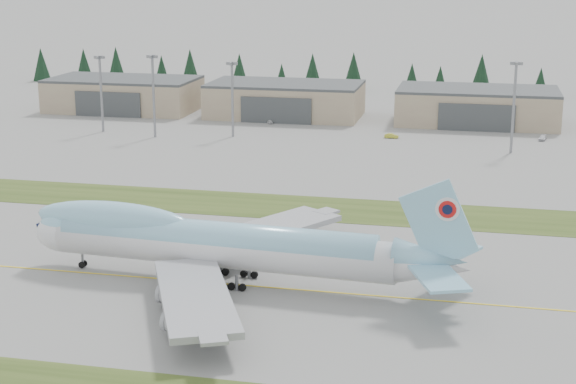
% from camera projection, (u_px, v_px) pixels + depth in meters
% --- Properties ---
extents(ground, '(7000.00, 7000.00, 0.00)m').
position_uv_depth(ground, '(171.00, 280.00, 137.69)').
color(ground, slate).
rests_on(ground, ground).
extents(grass_strip_far, '(400.00, 18.00, 0.08)m').
position_uv_depth(grass_strip_far, '(246.00, 204.00, 180.20)').
color(grass_strip_far, '#314318').
rests_on(grass_strip_far, ground).
extents(taxiway_line_main, '(400.00, 0.40, 0.02)m').
position_uv_depth(taxiway_line_main, '(171.00, 280.00, 137.69)').
color(taxiway_line_main, yellow).
rests_on(taxiway_line_main, ground).
extents(boeing_747_freighter, '(71.47, 61.67, 18.85)m').
position_uv_depth(boeing_747_freighter, '(217.00, 243.00, 135.40)').
color(boeing_747_freighter, silver).
rests_on(boeing_747_freighter, ground).
extents(hangar_left, '(48.00, 26.60, 10.80)m').
position_uv_depth(hangar_left, '(124.00, 94.00, 292.44)').
color(hangar_left, gray).
rests_on(hangar_left, ground).
extents(hangar_center, '(48.00, 26.60, 10.80)m').
position_uv_depth(hangar_center, '(285.00, 100.00, 281.04)').
color(hangar_center, gray).
rests_on(hangar_center, ground).
extents(hangar_right, '(48.00, 26.60, 10.80)m').
position_uv_depth(hangar_right, '(477.00, 106.00, 268.60)').
color(hangar_right, gray).
rests_on(hangar_right, ground).
extents(floodlight_masts, '(118.66, 8.88, 23.52)m').
position_uv_depth(floodlight_masts, '(245.00, 83.00, 242.02)').
color(floodlight_masts, gray).
rests_on(floodlight_masts, ground).
extents(service_vehicle_a, '(2.89, 3.38, 1.10)m').
position_uv_depth(service_vehicle_a, '(270.00, 123.00, 270.03)').
color(service_vehicle_a, silver).
rests_on(service_vehicle_a, ground).
extents(service_vehicle_b, '(4.00, 1.63, 1.29)m').
position_uv_depth(service_vehicle_b, '(391.00, 138.00, 247.62)').
color(service_vehicle_b, gold).
rests_on(service_vehicle_b, ground).
extents(service_vehicle_c, '(2.63, 4.82, 1.32)m').
position_uv_depth(service_vehicle_c, '(542.00, 140.00, 244.67)').
color(service_vehicle_c, silver).
rests_on(service_vehicle_c, ground).
extents(conifer_belt, '(270.30, 14.57, 16.83)m').
position_uv_depth(conifer_belt, '(358.00, 72.00, 336.58)').
color(conifer_belt, black).
rests_on(conifer_belt, ground).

